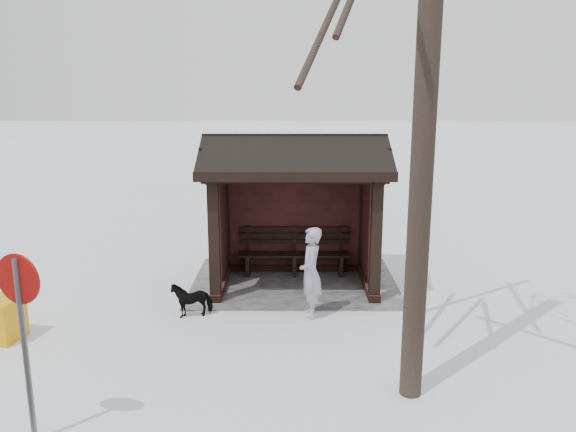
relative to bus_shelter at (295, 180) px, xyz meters
The scene contains 6 objects.
ground 2.17m from the bus_shelter, 90.00° to the left, with size 120.00×120.00×0.00m, color white.
trampled_patch 2.16m from the bus_shelter, 90.00° to the right, with size 4.20×3.20×0.02m, color gray.
bus_shelter is the anchor object (origin of this frame).
pedestrian 2.26m from the bus_shelter, 98.60° to the left, with size 0.59×0.39×1.62m, color #A79BB6.
dog 3.13m from the bus_shelter, 43.21° to the left, with size 0.32×0.71×0.60m, color black.
road_sign 6.20m from the bus_shelter, 60.79° to the left, with size 0.55×0.21×2.23m.
Camera 1 is at (0.09, 10.93, 3.94)m, focal length 35.00 mm.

